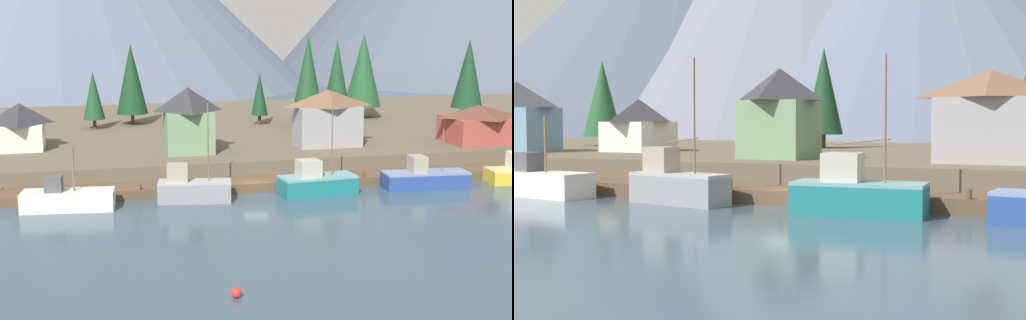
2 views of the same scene
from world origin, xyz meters
The scene contains 16 objects.
ground_plane centered at (0.00, 20.00, -0.50)m, with size 400.00×400.00×1.00m, color #384C5B.
dock centered at (0.00, 1.99, 0.50)m, with size 80.00×4.00×1.60m.
shoreline_bank centered at (0.00, 32.00, 1.25)m, with size 400.00×56.00×2.50m, color brown.
mountain_west_peak centered at (-91.24, 145.33, 41.72)m, with size 161.26×161.26×83.44m, color #475160.
mountain_east_peak centered at (-21.45, 135.74, 30.94)m, with size 133.16×133.16×61.88m, color slate.
fishing_boat_white centered at (-18.95, -2.14, 1.05)m, with size 8.88×3.98×6.02m.
fishing_boat_grey centered at (-6.96, -1.91, 1.33)m, with size 7.47×3.61×9.79m.
fishing_boat_teal centered at (5.87, -2.09, 1.25)m, with size 8.12×3.82×9.54m.
house_white centered at (-24.58, 18.20, 5.30)m, with size 5.58×6.89×5.46m.
house_green centered at (-5.39, 11.49, 6.37)m, with size 5.70×6.04×7.56m.
house_grey centered at (11.66, 11.38, 6.00)m, with size 8.12×4.38×6.86m.
house_blue centered at (-35.64, 12.29, 6.20)m, with size 7.97×5.40×7.24m.
conifer_near_left centered at (7.81, 30.42, 6.98)m, with size 2.42×2.42×7.59m.
conifer_near_right centered at (-39.77, 31.24, 8.61)m, with size 5.01×5.01×11.05m.
conifer_centre centered at (-15.80, 31.86, 7.23)m, with size 3.00×3.00×8.13m.
conifer_far_right centered at (-10.31, 34.85, 9.19)m, with size 4.57×4.57×11.78m.
Camera 2 is at (18.72, -41.60, 5.54)m, focal length 48.70 mm.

